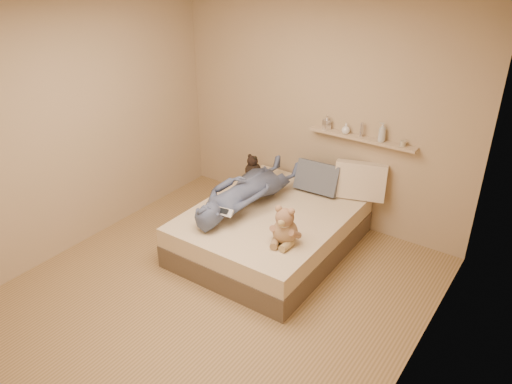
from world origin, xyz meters
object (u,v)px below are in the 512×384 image
Objects in this scene: pillow_cream at (360,181)px; bed at (271,230)px; game_console at (224,212)px; wall_shelf at (362,138)px; pillow_grey at (318,178)px; teddy_bear at (285,228)px; dark_plush at (253,168)px; person at (247,189)px.

bed is at bearing -126.69° from pillow_cream.
wall_shelf reaches higher than game_console.
game_console is 0.41× the size of pillow_grey.
teddy_bear is 0.79× the size of pillow_grey.
pillow_grey is (-0.44, -0.14, -0.03)m from pillow_cream.
wall_shelf is (-0.07, 0.08, 0.45)m from pillow_cream.
teddy_bear is 1.45m from dark_plush.
teddy_bear is 0.83m from person.
pillow_cream is 0.46m from wall_shelf.
teddy_bear is at bearing -95.17° from wall_shelf.
wall_shelf is at bearing 58.82° from bed.
person is at bearing -132.36° from wall_shelf.
teddy_bear reaches higher than person.
teddy_bear is at bearing 8.28° from game_console.
bed is 0.69m from game_console.
bed is 4.82× the size of teddy_bear.
wall_shelf is (0.12, 1.34, 0.49)m from teddy_bear.
pillow_grey is 0.85m from person.
dark_plush is (-0.41, 1.09, -0.04)m from game_console.
pillow_grey reaches higher than game_console.
pillow_cream reaches higher than person.
pillow_grey is at bearing -149.72° from wall_shelf.
wall_shelf is (0.55, 0.91, 0.88)m from bed.
bed is at bearing -173.56° from person.
person reaches higher than game_console.
wall_shelf reaches higher than pillow_grey.
game_console is at bearing -121.63° from pillow_cream.
pillow_cream is at bearing 53.31° from bed.
game_console is at bearing -112.38° from bed.
dark_plush is at bearing 110.71° from game_console.
teddy_bear is at bearing -43.33° from dark_plush.
pillow_cream is at bearing 11.96° from dark_plush.
game_console is (-0.22, -0.53, 0.40)m from bed.
teddy_bear is at bearing -98.55° from pillow_cream.
wall_shelf reaches higher than dark_plush.
game_console is at bearing -69.29° from dark_plush.
bed is 9.38× the size of game_console.
pillow_grey is at bearing 75.78° from bed.
bed is 0.72m from teddy_bear.
game_console is 1.28m from pillow_grey.
pillow_cream is at bearing -49.08° from wall_shelf.
teddy_bear is 1.34× the size of dark_plush.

